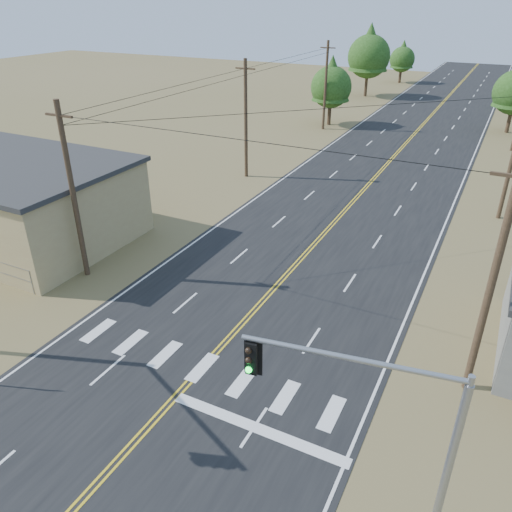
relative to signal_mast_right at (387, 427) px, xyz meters
The scene contains 9 objects.
road 28.04m from the signal_mast_right, 108.29° to the left, with size 15.00×200.00×0.02m, color black.
utility_pole_left_near 20.89m from the signal_mast_right, 156.69° to the left, with size 1.80×0.30×10.00m.
utility_pole_left_mid 34.16m from the signal_mast_right, 124.16° to the left, with size 1.80×0.30×10.00m.
utility_pole_left_far 51.94m from the signal_mast_right, 111.67° to the left, with size 1.80×0.30×10.00m.
utility_pole_right_near 8.48m from the signal_mast_right, 77.58° to the left, with size 1.80×0.30×10.00m.
signal_mast_right is the anchor object (origin of this frame).
tree_left_near 54.33m from the signal_mast_right, 110.84° to the left, with size 4.95×4.95×8.26m.
tree_left_mid 75.24m from the signal_mast_right, 106.04° to the left, with size 6.52×6.52×10.87m.
tree_left_far 90.61m from the signal_mast_right, 102.06° to the left, with size 4.43×4.43×7.38m.
Camera 1 is at (9.88, -6.22, 14.61)m, focal length 35.00 mm.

